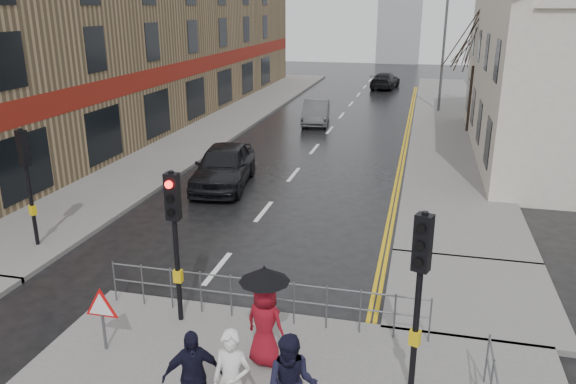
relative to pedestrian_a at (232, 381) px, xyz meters
The scene contains 19 objects.
ground 3.74m from the pedestrian_a, 131.95° to the left, with size 120.00×120.00×0.00m, color black.
left_pavement 27.19m from the pedestrian_a, 109.13° to the left, with size 4.00×44.00×0.14m, color #605E5B.
right_pavement 27.99m from the pedestrian_a, 81.58° to the left, with size 4.00×40.00×0.14m, color #605E5B.
pavement_bridge_right 7.06m from the pedestrian_a, 54.17° to the left, with size 4.00×4.20×0.14m, color #605E5B.
building_left_terrace 28.85m from the pedestrian_a, 120.27° to the left, with size 8.00×42.00×10.00m, color #8F7552.
traffic_signal_near_left 3.89m from the pedestrian_a, 127.52° to the left, with size 0.28×0.27×3.40m.
traffic_signal_near_right 3.56m from the pedestrian_a, 30.86° to the left, with size 0.34×0.33×3.40m.
traffic_signal_far_left 9.84m from the pedestrian_a, 144.30° to the left, with size 0.34×0.33×3.40m.
guard_railing_front 3.31m from the pedestrian_a, 97.89° to the left, with size 7.14×0.04×1.00m.
warning_sign 3.52m from the pedestrian_a, 155.39° to the left, with size 0.80×0.07×1.35m.
street_lamp 31.08m from the pedestrian_a, 83.65° to the left, with size 1.83×0.25×8.00m.
tree_near 25.53m from the pedestrian_a, 78.33° to the left, with size 2.40×2.40×6.58m.
tree_far 33.32m from the pedestrian_a, 80.28° to the left, with size 2.40×2.40×5.64m.
pedestrian_a is the anchor object (origin of this frame).
pedestrian_with_umbrella 1.82m from the pedestrian_a, 88.84° to the left, with size 0.96×0.96×2.02m.
pedestrian_d 0.69m from the pedestrian_a, behind, with size 0.98×0.41×1.67m, color black.
car_parked 13.40m from the pedestrian_a, 110.47° to the left, with size 1.93×4.79×1.63m, color black.
car_mid 25.53m from the pedestrian_a, 97.92° to the left, with size 1.46×4.19×1.38m, color #434547.
car_far 41.14m from the pedestrian_a, 90.93° to the left, with size 1.87×4.59×1.33m, color black.
Camera 1 is at (5.05, -9.76, 6.71)m, focal length 35.00 mm.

